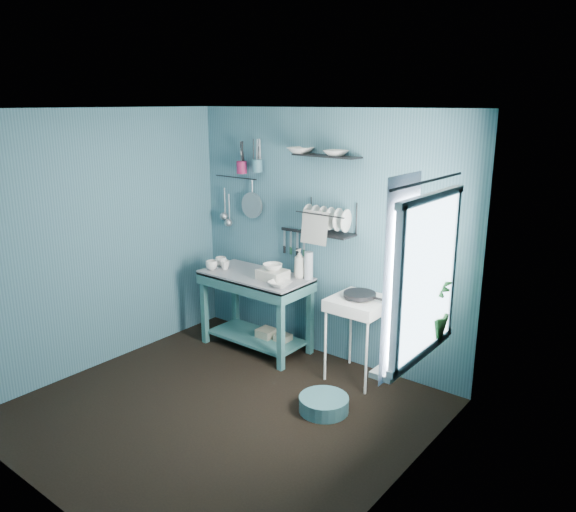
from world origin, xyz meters
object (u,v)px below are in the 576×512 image
Objects in this scene: colander at (252,205)px; storage_tin_large at (267,339)px; work_counter at (256,311)px; potted_plant at (430,308)px; utensil_cup_teal at (257,166)px; hotplate_stand at (358,339)px; mug_mid at (225,265)px; storage_tin_small at (283,343)px; wash_tub at (273,275)px; dish_rack at (327,218)px; frying_pan at (360,294)px; mug_left at (212,265)px; floor_basin at (324,404)px; utensil_cup_magenta at (242,167)px; soap_bottle at (299,263)px; water_bottle at (309,265)px; mug_right at (221,262)px.

colander is 1.44m from storage_tin_large.
potted_plant reaches higher than work_counter.
work_counter is 8.93× the size of utensil_cup_teal.
work_counter is 1.44× the size of hotplate_stand.
mug_mid is at bearing -167.09° from storage_tin_large.
storage_tin_small is (0.60, -0.22, -1.37)m from colander.
wash_tub is 1.07m from hotplate_stand.
hotplate_stand is 3.65× the size of storage_tin_large.
dish_rack is at bearing -3.11° from utensil_cup_teal.
mug_mid is 0.12× the size of hotplate_stand.
work_counter is at bearing -176.17° from frying_pan.
hotplate_stand is at bearing 6.01° from wash_tub.
mug_left reaches higher than floor_basin.
wash_tub is at bearing -116.57° from storage_tin_small.
storage_tin_small is at bearing -14.71° from utensil_cup_magenta.
water_bottle is at bearing 11.31° from soap_bottle.
work_counter is at bearing -154.54° from soap_bottle.
utensil_cup_teal reaches higher than colander.
water_bottle is 1.18m from utensil_cup_teal.
mug_mid is at bearing -176.37° from wash_tub.
utensil_cup_teal is at bearing 172.43° from frying_pan.
colander reaches higher than mug_left.
utensil_cup_magenta is 0.31× the size of floor_basin.
work_counter is at bearing -153.43° from storage_tin_large.
storage_tin_small is (-0.22, -0.14, -0.86)m from water_bottle.
potted_plant is at bearing -12.72° from wash_tub.
utensil_cup_teal reaches higher than frying_pan.
storage_tin_small is at bearing -135.00° from soap_bottle.
soap_bottle is 0.54× the size of dish_rack.
soap_bottle is 1.82m from potted_plant.
storage_tin_large reaches higher than storage_tin_small.
colander reaches higher than storage_tin_large.
mug_mid is (-0.38, -0.06, 0.46)m from work_counter.
storage_tin_large is (0.60, 0.05, -0.76)m from mug_right.
mug_left is at bearing -135.00° from mug_mid.
mug_right is (-0.12, 0.06, 0.00)m from mug_mid.
colander reaches higher than frying_pan.
utensil_cup_magenta is at bearing 157.00° from storage_tin_large.
wash_tub is 0.78m from storage_tin_large.
mug_left is 1.16m from utensil_cup_teal.
utensil_cup_teal is 2.52m from floor_basin.
utensil_cup_teal is 0.45m from colander.
utensil_cup_magenta is (-0.66, 0.29, 1.00)m from wash_tub.
storage_tin_large is at bearing 166.31° from potted_plant.
wash_tub is 1.00× the size of water_bottle.
mug_mid is 0.36× the size of wash_tub.
colander is 0.56× the size of potted_plant.
work_counter is at bearing -33.03° from utensil_cup_magenta.
dish_rack is at bearing 164.06° from frying_pan.
storage_tin_large is at bearing -157.96° from water_bottle.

